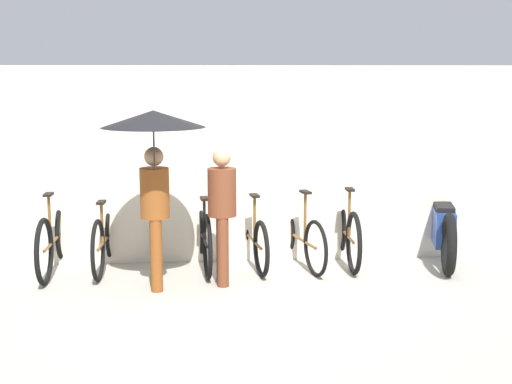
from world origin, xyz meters
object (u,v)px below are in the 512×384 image
at_px(parked_bicycle_2, 154,240).
at_px(pedestrian_leading, 154,146).
at_px(parked_bicycle_4, 251,237).
at_px(parked_bicycle_0, 54,239).
at_px(pedestrian_center, 222,206).
at_px(motorcycle, 443,230).
at_px(parked_bicycle_5, 299,236).
at_px(parked_bicycle_6, 346,233).
at_px(parked_bicycle_1, 105,239).
at_px(parked_bicycle_3, 203,236).

height_order(parked_bicycle_2, pedestrian_leading, pedestrian_leading).
bearing_deg(pedestrian_leading, parked_bicycle_4, -143.02).
xyz_separation_m(parked_bicycle_4, pedestrian_leading, (-1.11, -1.01, 1.25)).
relative_size(parked_bicycle_0, pedestrian_center, 1.18).
xyz_separation_m(parked_bicycle_0, motorcycle, (4.81, 0.07, 0.02)).
height_order(parked_bicycle_2, parked_bicycle_5, parked_bicycle_2).
distance_m(parked_bicycle_6, motorcycle, 1.24).
relative_size(parked_bicycle_1, parked_bicycle_3, 0.95).
bearing_deg(parked_bicycle_3, parked_bicycle_4, -89.91).
xyz_separation_m(parked_bicycle_4, parked_bicycle_6, (1.19, -0.02, 0.04)).
xyz_separation_m(parked_bicycle_3, parked_bicycle_6, (1.79, 0.03, -0.00)).
bearing_deg(parked_bicycle_4, parked_bicycle_2, 85.08).
xyz_separation_m(parked_bicycle_1, parked_bicycle_2, (0.59, -0.01, -0.02)).
relative_size(parked_bicycle_4, parked_bicycle_6, 1.01).
bearing_deg(parked_bicycle_4, parked_bicycle_6, -99.24).
bearing_deg(pedestrian_leading, parked_bicycle_3, -123.59).
xyz_separation_m(parked_bicycle_0, parked_bicycle_3, (1.79, 0.06, -0.00)).
distance_m(parked_bicycle_0, parked_bicycle_1, 0.60).
height_order(parked_bicycle_3, motorcycle, parked_bicycle_3).
distance_m(parked_bicycle_4, parked_bicycle_6, 1.19).
relative_size(pedestrian_center, motorcycle, 0.79).
bearing_deg(pedestrian_center, motorcycle, -166.86).
height_order(parked_bicycle_3, pedestrian_center, pedestrian_center).
bearing_deg(pedestrian_leading, pedestrian_center, -168.21).
xyz_separation_m(parked_bicycle_4, motorcycle, (2.43, -0.04, 0.06)).
relative_size(parked_bicycle_3, pedestrian_leading, 0.90).
bearing_deg(parked_bicycle_5, parked_bicycle_0, 77.99).
distance_m(pedestrian_leading, pedestrian_center, 1.04).
relative_size(parked_bicycle_4, pedestrian_center, 1.11).
relative_size(parked_bicycle_1, motorcycle, 0.85).
height_order(parked_bicycle_3, parked_bicycle_6, parked_bicycle_6).
bearing_deg(parked_bicycle_1, parked_bicycle_5, -87.42).
relative_size(parked_bicycle_3, parked_bicycle_5, 1.05).
distance_m(parked_bicycle_3, parked_bicycle_6, 1.79).
bearing_deg(parked_bicycle_0, pedestrian_center, -107.89).
distance_m(parked_bicycle_0, parked_bicycle_6, 3.57).
bearing_deg(motorcycle, parked_bicycle_3, 103.25).
bearing_deg(parked_bicycle_2, parked_bicycle_1, 85.61).
relative_size(parked_bicycle_2, pedestrian_leading, 0.85).
distance_m(parked_bicycle_1, parked_bicycle_2, 0.59).
relative_size(parked_bicycle_3, motorcycle, 0.90).
bearing_deg(parked_bicycle_5, pedestrian_leading, 106.26).
distance_m(parked_bicycle_2, pedestrian_leading, 1.57).
bearing_deg(parked_bicycle_1, pedestrian_leading, -142.40).
relative_size(parked_bicycle_6, motorcycle, 0.86).
height_order(parked_bicycle_3, parked_bicycle_4, parked_bicycle_4).
bearing_deg(parked_bicycle_6, parked_bicycle_5, 93.33).
height_order(parked_bicycle_1, pedestrian_leading, pedestrian_leading).
relative_size(parked_bicycle_1, pedestrian_leading, 0.85).
height_order(parked_bicycle_6, motorcycle, parked_bicycle_6).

